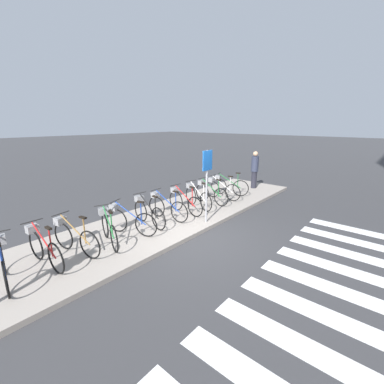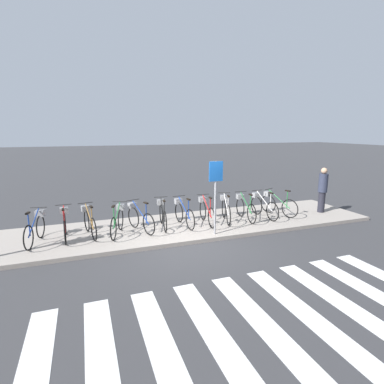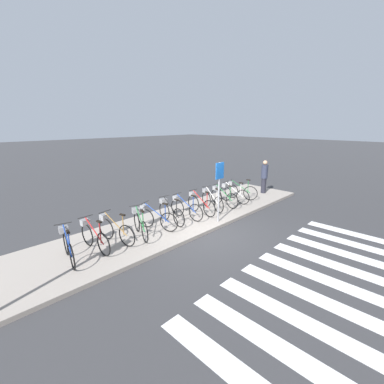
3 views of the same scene
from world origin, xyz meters
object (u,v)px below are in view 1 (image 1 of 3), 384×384
at_px(parked_bicycle_6, 165,206).
at_px(parked_bicycle_3, 108,227).
at_px(parked_bicycle_9, 210,192).
at_px(pedestrian, 255,169).
at_px(parked_bicycle_0, 3,262).
at_px(parked_bicycle_8, 197,196).
at_px(parked_bicycle_4, 128,219).
at_px(parked_bicycle_2, 73,236).
at_px(parked_bicycle_10, 220,188).
at_px(parked_bicycle_1, 43,246).
at_px(sign_post, 207,174).
at_px(parked_bicycle_5, 147,211).
at_px(parked_bicycle_11, 228,185).
at_px(parked_bicycle_7, 183,200).

bearing_deg(parked_bicycle_6, parked_bicycle_3, -176.87).
height_order(parked_bicycle_9, pedestrian, pedestrian).
xyz_separation_m(parked_bicycle_0, parked_bicycle_8, (6.06, 0.05, 0.00)).
xyz_separation_m(parked_bicycle_3, parked_bicycle_4, (0.68, 0.08, 0.00)).
distance_m(parked_bicycle_2, parked_bicycle_9, 5.34).
xyz_separation_m(parked_bicycle_10, pedestrian, (2.55, -0.21, 0.49)).
relative_size(parked_bicycle_3, parked_bicycle_4, 1.00).
bearing_deg(parked_bicycle_1, sign_post, -15.64).
xyz_separation_m(parked_bicycle_1, parked_bicycle_3, (1.53, -0.14, 0.00)).
xyz_separation_m(parked_bicycle_5, parked_bicycle_11, (4.47, -0.05, 0.00)).
bearing_deg(parked_bicycle_3, parked_bicycle_4, 6.70).
xyz_separation_m(parked_bicycle_6, pedestrian, (5.64, -0.28, 0.49)).
height_order(parked_bicycle_7, pedestrian, pedestrian).
distance_m(parked_bicycle_1, parked_bicycle_2, 0.69).
bearing_deg(sign_post, pedestrian, 10.37).
xyz_separation_m(parked_bicycle_10, sign_post, (-2.45, -1.12, 1.10)).
bearing_deg(parked_bicycle_1, parked_bicycle_4, -1.66).
xyz_separation_m(parked_bicycle_6, parked_bicycle_10, (3.09, -0.07, 0.00)).
distance_m(parked_bicycle_8, sign_post, 1.86).
xyz_separation_m(parked_bicycle_3, parked_bicycle_11, (5.95, 0.14, 0.00)).
bearing_deg(parked_bicycle_11, parked_bicycle_9, -176.13).
bearing_deg(parked_bicycle_9, parked_bicycle_4, 179.45).
xyz_separation_m(parked_bicycle_5, parked_bicycle_8, (2.29, -0.09, 0.00)).
relative_size(parked_bicycle_0, parked_bicycle_4, 1.04).
height_order(parked_bicycle_0, parked_bicycle_4, same).
height_order(parked_bicycle_6, pedestrian, pedestrian).
height_order(parked_bicycle_10, pedestrian, pedestrian).
distance_m(parked_bicycle_0, parked_bicycle_11, 8.24).
bearing_deg(pedestrian, parked_bicycle_3, 178.84).
bearing_deg(sign_post, parked_bicycle_0, 167.62).
height_order(parked_bicycle_5, parked_bicycle_10, same).
xyz_separation_m(parked_bicycle_0, parked_bicycle_7, (5.30, 0.03, 0.00)).
distance_m(parked_bicycle_4, parked_bicycle_8, 3.08).
bearing_deg(parked_bicycle_11, parked_bicycle_7, -178.70).
bearing_deg(parked_bicycle_0, parked_bicycle_6, 0.90).
xyz_separation_m(parked_bicycle_5, parked_bicycle_6, (0.70, -0.07, 0.00)).
height_order(parked_bicycle_5, parked_bicycle_9, same).
distance_m(parked_bicycle_8, parked_bicycle_9, 0.74).
relative_size(parked_bicycle_2, parked_bicycle_7, 0.99).
relative_size(parked_bicycle_0, parked_bicycle_1, 0.98).
height_order(parked_bicycle_7, sign_post, sign_post).
bearing_deg(parked_bicycle_3, parked_bicycle_10, 0.55).
height_order(parked_bicycle_8, sign_post, sign_post).
height_order(parked_bicycle_0, parked_bicycle_1, same).
bearing_deg(parked_bicycle_5, parked_bicycle_3, -172.79).
relative_size(parked_bicycle_5, parked_bicycle_9, 1.00).
distance_m(parked_bicycle_3, parked_bicycle_9, 4.51).
relative_size(parked_bicycle_4, parked_bicycle_8, 0.98).
distance_m(parked_bicycle_0, parked_bicycle_5, 3.78).
relative_size(parked_bicycle_4, pedestrian, 0.89).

